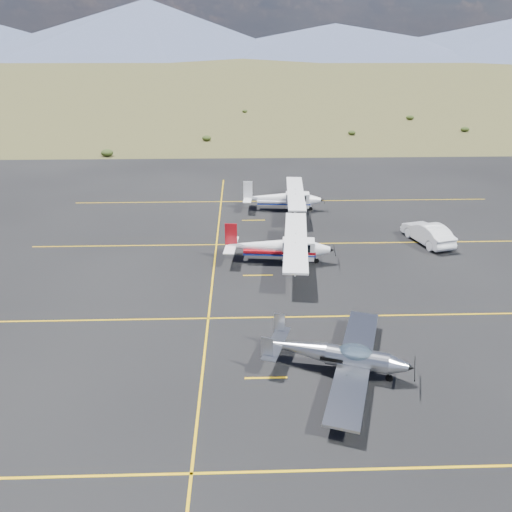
% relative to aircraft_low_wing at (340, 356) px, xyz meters
% --- Properties ---
extents(ground, '(1600.00, 1600.00, 0.00)m').
position_rel_aircraft_low_wing_xyz_m(ground, '(-0.49, 3.18, -0.96)').
color(ground, '#383D1C').
rests_on(ground, ground).
extents(apron, '(72.00, 72.00, 0.02)m').
position_rel_aircraft_low_wing_xyz_m(apron, '(-0.49, 10.18, -0.96)').
color(apron, black).
rests_on(apron, ground).
extents(aircraft_low_wing, '(6.78, 9.17, 2.01)m').
position_rel_aircraft_low_wing_xyz_m(aircraft_low_wing, '(0.00, 0.00, 0.00)').
color(aircraft_low_wing, '#B8BABF').
rests_on(aircraft_low_wing, apron).
extents(aircraft_cessna, '(6.72, 11.15, 2.81)m').
position_rel_aircraft_low_wing_xyz_m(aircraft_cessna, '(-1.89, 12.76, 0.29)').
color(aircraft_cessna, white).
rests_on(aircraft_cessna, apron).
extents(aircraft_plain, '(6.41, 10.68, 2.70)m').
position_rel_aircraft_low_wing_xyz_m(aircraft_plain, '(-0.65, 24.36, 0.24)').
color(aircraft_plain, white).
rests_on(aircraft_plain, apron).
extents(sedan, '(2.94, 5.18, 1.62)m').
position_rel_aircraft_low_wing_xyz_m(sedan, '(9.79, 16.04, -0.14)').
color(sedan, white).
rests_on(sedan, apron).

